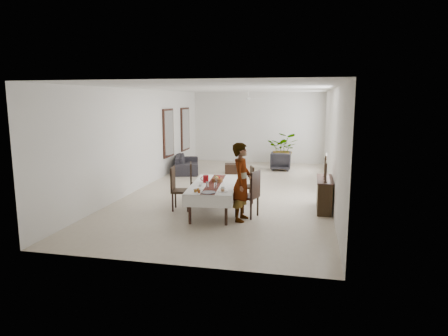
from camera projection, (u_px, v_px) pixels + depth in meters
floor at (233, 190)px, 12.81m from camera, size 6.00×12.00×0.00m
ceiling at (233, 89)px, 12.27m from camera, size 6.00×12.00×0.02m
wall_back at (258, 127)px, 18.32m from camera, size 6.00×0.02×3.20m
wall_front at (166, 175)px, 6.76m from camera, size 6.00×0.02×3.20m
wall_left at (144, 138)px, 13.17m from camera, size 0.02×12.00×3.20m
wall_right at (332, 143)px, 11.91m from camera, size 0.02×12.00×3.20m
dining_table_top at (214, 185)px, 10.24m from camera, size 1.20×2.41×0.05m
table_leg_fl at (190, 210)px, 9.26m from camera, size 0.07×0.07×0.68m
table_leg_fr at (226, 211)px, 9.17m from camera, size 0.07×0.07×0.68m
table_leg_bl at (205, 189)px, 11.42m from camera, size 0.07×0.07×0.68m
table_leg_br at (234, 190)px, 11.33m from camera, size 0.07×0.07×0.68m
tablecloth_top at (214, 184)px, 10.23m from camera, size 1.39×2.60×0.01m
tablecloth_drape_left at (193, 189)px, 10.32m from camera, size 0.27×2.48×0.29m
tablecloth_drape_right at (236, 190)px, 10.19m from camera, size 0.27×2.48×0.29m
tablecloth_drape_near at (207, 201)px, 9.04m from camera, size 1.14×0.13×0.29m
tablecloth_drape_far at (220, 180)px, 11.47m from camera, size 1.14×0.13×0.29m
table_runner at (214, 184)px, 10.23m from camera, size 0.58×2.44×0.00m
red_pitcher at (206, 179)px, 10.38m from camera, size 0.16×0.16×0.19m
pitcher_handle at (203, 179)px, 10.39m from camera, size 0.12×0.03×0.12m
wine_glass_near at (215, 186)px, 9.59m from camera, size 0.07×0.07×0.16m
wine_glass_mid at (207, 185)px, 9.71m from camera, size 0.07×0.07×0.16m
wine_glass_far at (216, 180)px, 10.26m from camera, size 0.07×0.07×0.16m
teacup_right at (223, 188)px, 9.63m from camera, size 0.09×0.09×0.06m
saucer_right at (223, 189)px, 9.63m from camera, size 0.14×0.14×0.01m
teacup_left at (201, 185)px, 9.93m from camera, size 0.09×0.09×0.06m
saucer_left at (201, 186)px, 9.93m from camera, size 0.14×0.14×0.01m
plate_near_right at (223, 192)px, 9.34m from camera, size 0.23×0.23×0.01m
bread_near_right at (223, 190)px, 9.34m from camera, size 0.09×0.09×0.09m
plate_near_left at (198, 189)px, 9.55m from camera, size 0.23×0.23×0.01m
plate_far_left at (206, 179)px, 10.78m from camera, size 0.23×0.23×0.01m
serving_tray at (208, 192)px, 9.23m from camera, size 0.35×0.35×0.02m
jam_jar_a at (199, 191)px, 9.22m from camera, size 0.06×0.06×0.07m
jam_jar_b at (195, 191)px, 9.29m from camera, size 0.06×0.06×0.07m
jam_jar_c at (198, 190)px, 9.38m from camera, size 0.06×0.06×0.07m
fruit_basket at (217, 180)px, 10.45m from camera, size 0.29×0.29×0.10m
fruit_red at (218, 177)px, 10.46m from camera, size 0.09×0.09×0.09m
fruit_green at (216, 177)px, 10.47m from camera, size 0.08×0.08×0.08m
fruit_yellow at (217, 178)px, 10.39m from camera, size 0.08×0.08×0.08m
chair_right_near_seat at (247, 196)px, 9.83m from camera, size 0.61×0.61×0.06m
chair_right_near_leg_fl at (251, 210)px, 9.61m from camera, size 0.06×0.06×0.49m
chair_right_near_leg_fr at (258, 206)px, 9.96m from camera, size 0.06×0.06×0.49m
chair_right_near_leg_bl at (236, 208)px, 9.80m from camera, size 0.06×0.06×0.49m
chair_right_near_leg_br at (243, 204)px, 10.15m from camera, size 0.06×0.06×0.49m
chair_right_near_back at (256, 184)px, 9.67m from camera, size 0.18×0.48×0.62m
chair_right_far_seat at (245, 187)px, 11.18m from camera, size 0.56×0.56×0.05m
chair_right_far_leg_fl at (252, 196)px, 11.07m from camera, size 0.06×0.06×0.43m
chair_right_far_leg_fr at (250, 193)px, 11.42m from camera, size 0.06×0.06×0.43m
chair_right_far_leg_bl at (240, 197)px, 11.03m from camera, size 0.06×0.06×0.43m
chair_right_far_leg_br at (238, 194)px, 11.38m from camera, size 0.06×0.06×0.43m
chair_right_far_back at (252, 176)px, 11.16m from camera, size 0.19×0.42×0.55m
chair_left_near_seat at (181, 191)px, 10.44m from camera, size 0.55×0.55×0.05m
chair_left_near_leg_fl at (176, 199)px, 10.70m from camera, size 0.05×0.05×0.48m
chair_left_near_leg_fr at (173, 203)px, 10.31m from camera, size 0.05×0.05×0.48m
chair_left_near_leg_bl at (190, 199)px, 10.67m from camera, size 0.05×0.05×0.48m
chair_left_near_leg_br at (188, 203)px, 10.28m from camera, size 0.05×0.05×0.48m
chair_left_near_back at (173, 179)px, 10.40m from camera, size 0.11×0.48×0.62m
chair_left_far_seat at (199, 185)px, 11.23m from camera, size 0.60×0.60×0.05m
chair_left_far_leg_fl at (192, 192)px, 11.45m from camera, size 0.06×0.06×0.47m
chair_left_far_leg_fr at (192, 196)px, 11.07m from camera, size 0.06×0.06×0.47m
chair_left_far_leg_bl at (206, 192)px, 11.49m from camera, size 0.06×0.06×0.47m
chair_left_far_leg_br at (206, 195)px, 11.10m from camera, size 0.06×0.06×0.47m
chair_left_far_back at (191, 173)px, 11.16m from camera, size 0.19×0.47×0.61m
woman at (242, 182)px, 9.46m from camera, size 0.51×0.72×1.88m
sideboard_body at (324, 195)px, 10.45m from camera, size 0.36×1.35×0.81m
sideboard_top at (325, 179)px, 10.38m from camera, size 0.40×1.41×0.03m
candlestick_near_base at (326, 182)px, 9.90m from camera, size 0.09×0.09×0.03m
candlestick_near_shaft at (326, 172)px, 9.86m from camera, size 0.05×0.05×0.45m
candlestick_near_candle at (326, 162)px, 9.82m from camera, size 0.03×0.03×0.07m
candlestick_mid_base at (325, 179)px, 10.25m from camera, size 0.09×0.09×0.03m
candlestick_mid_shaft at (326, 167)px, 10.20m from camera, size 0.05×0.05×0.59m
candlestick_mid_candle at (326, 155)px, 10.14m from camera, size 0.03×0.03×0.07m
candlestick_far_base at (325, 176)px, 10.60m from camera, size 0.09×0.09×0.03m
candlestick_far_shaft at (325, 167)px, 10.55m from camera, size 0.05×0.05×0.50m
candlestick_far_candle at (326, 156)px, 10.50m from camera, size 0.03×0.03×0.07m
sofa at (187, 163)px, 16.03m from camera, size 1.49×2.43×0.66m
armchair at (281, 161)px, 16.38m from camera, size 0.81×0.83×0.74m
coffee_table at (235, 168)px, 15.73m from camera, size 0.92×0.70×0.37m
potted_plant at (284, 149)px, 17.42m from camera, size 1.44×1.28×1.46m
mirror_frame_near at (168, 133)px, 15.28m from camera, size 0.06×1.05×1.85m
mirror_glass_near at (169, 133)px, 15.27m from camera, size 0.01×0.90×1.70m
mirror_frame_far at (185, 129)px, 17.30m from camera, size 0.06×1.05×1.85m
mirror_glass_far at (186, 129)px, 17.29m from camera, size 0.01×0.90×1.70m
fan_rod at (248, 93)px, 15.18m from camera, size 0.04×0.04×0.20m
fan_hub at (248, 99)px, 15.21m from camera, size 0.16×0.16×0.08m
fan_blade_n at (250, 99)px, 15.55m from camera, size 0.10×0.55×0.01m
fan_blade_s at (247, 99)px, 14.87m from camera, size 0.10×0.55×0.01m
fan_blade_e at (257, 99)px, 15.14m from camera, size 0.55×0.10×0.01m
fan_blade_w at (239, 99)px, 15.28m from camera, size 0.55×0.10×0.01m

